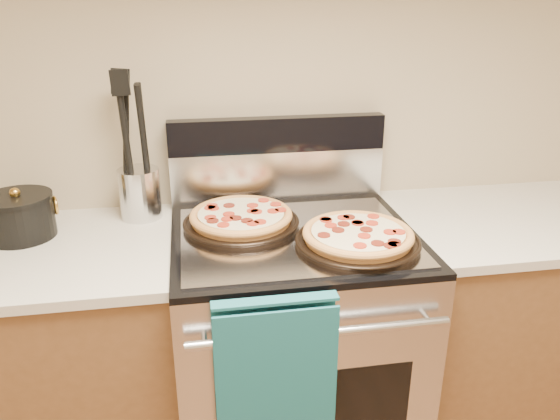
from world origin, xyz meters
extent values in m
plane|color=tan|center=(0.00, 2.00, 1.35)|extent=(4.00, 0.00, 4.00)
cube|color=#B7B7BC|center=(0.00, 1.65, 0.45)|extent=(0.76, 0.68, 0.90)
cube|color=black|center=(0.00, 1.65, 0.91)|extent=(0.76, 0.68, 0.02)
cube|color=silver|center=(0.00, 1.96, 1.01)|extent=(0.76, 0.06, 0.18)
cube|color=black|center=(0.00, 1.96, 1.16)|extent=(0.76, 0.06, 0.12)
cylinder|color=silver|center=(0.00, 1.27, 0.80)|extent=(0.70, 0.03, 0.03)
cube|color=gray|center=(0.00, 1.62, 0.92)|extent=(0.70, 0.55, 0.01)
cube|color=brown|center=(-0.88, 1.68, 0.44)|extent=(1.00, 0.62, 0.88)
cube|color=#BDB7A9|center=(-0.88, 1.68, 0.90)|extent=(1.02, 0.64, 0.03)
cube|color=brown|center=(0.88, 1.68, 0.44)|extent=(1.00, 0.62, 0.88)
cube|color=#BDB7A9|center=(0.88, 1.68, 0.90)|extent=(1.02, 0.64, 0.03)
cylinder|color=silver|center=(-0.48, 1.89, 1.00)|extent=(0.17, 0.17, 0.17)
cylinder|color=black|center=(-0.84, 1.79, 0.97)|extent=(0.26, 0.26, 0.12)
camera|label=1|loc=(-0.31, 0.12, 1.62)|focal=35.00mm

